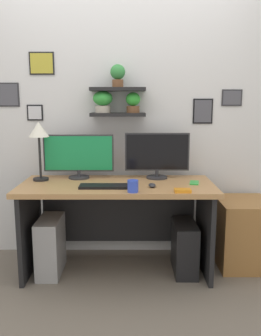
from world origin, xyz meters
TOP-DOWN VIEW (x-y plane):
  - ground_plane at (0.00, 0.00)m, footprint 8.00×8.00m
  - back_wall_assembly at (-0.00, 0.44)m, footprint 4.40×0.24m
  - desk at (0.00, 0.05)m, footprint 1.57×0.68m
  - monitor_left at (-0.34, 0.22)m, footprint 0.60×0.18m
  - monitor_right at (0.34, 0.22)m, footprint 0.55×0.18m
  - keyboard at (-0.07, -0.14)m, footprint 0.44×0.14m
  - computer_mouse at (0.28, -0.12)m, footprint 0.06×0.09m
  - desk_lamp at (-0.65, 0.13)m, footprint 0.17×0.17m
  - cell_phone at (0.63, 0.01)m, footprint 0.10×0.15m
  - coffee_mug at (0.13, -0.28)m, footprint 0.08×0.08m
  - scissors_tray at (0.49, -0.28)m, footprint 0.12×0.08m
  - drawer_cabinet at (1.08, 0.12)m, footprint 0.44×0.50m
  - computer_tower_left at (-0.55, -0.04)m, footprint 0.18×0.40m
  - computer_tower_right at (0.56, -0.02)m, footprint 0.18×0.40m

SIDE VIEW (x-z plane):
  - ground_plane at x=0.00m, z-range 0.00..0.00m
  - computer_tower_right at x=0.56m, z-range 0.00..0.42m
  - computer_tower_left at x=-0.55m, z-range 0.00..0.47m
  - drawer_cabinet at x=1.08m, z-range 0.00..0.58m
  - desk at x=0.00m, z-range 0.16..0.91m
  - cell_phone at x=0.63m, z-range 0.75..0.76m
  - keyboard at x=-0.07m, z-range 0.75..0.77m
  - scissors_tray at x=0.49m, z-range 0.75..0.77m
  - computer_mouse at x=0.28m, z-range 0.75..0.78m
  - coffee_mug at x=0.13m, z-range 0.75..0.84m
  - monitor_left at x=-0.34m, z-range 0.76..1.14m
  - monitor_right at x=0.34m, z-range 0.76..1.15m
  - desk_lamp at x=-0.65m, z-range 0.89..1.38m
  - back_wall_assembly at x=0.00m, z-range 0.00..2.70m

